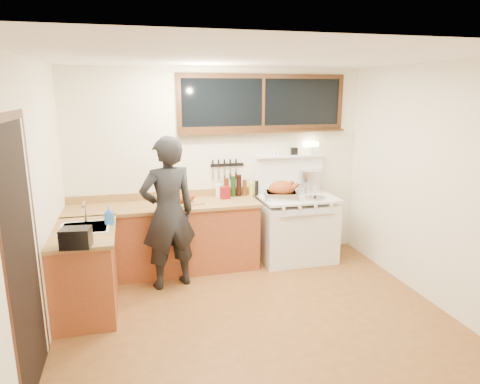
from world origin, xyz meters
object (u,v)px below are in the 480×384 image
object	(u,v)px
cutting_board	(186,200)
roast_turkey	(282,192)
man	(168,213)
vintage_stove	(296,227)

from	to	relation	value
cutting_board	roast_turkey	world-z (taller)	roast_turkey
man	roast_turkey	world-z (taller)	man
man	cutting_board	xyz separation A→B (m)	(0.26, 0.40, 0.04)
vintage_stove	roast_turkey	size ratio (longest dim) A/B	3.17
vintage_stove	roast_turkey	bearing A→B (deg)	-162.10
vintage_stove	man	distance (m)	1.88
man	roast_turkey	bearing A→B (deg)	12.20
man	cutting_board	world-z (taller)	man
vintage_stove	cutting_board	world-z (taller)	vintage_stove
vintage_stove	man	xyz separation A→B (m)	(-1.78, -0.41, 0.44)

